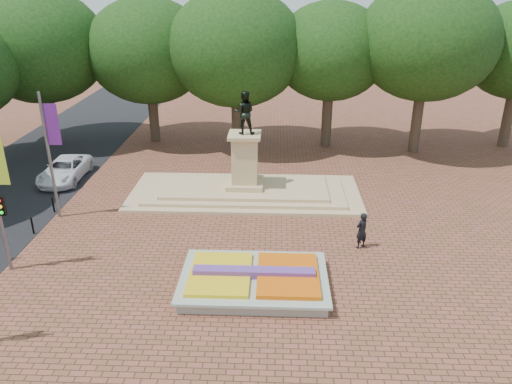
{
  "coord_description": "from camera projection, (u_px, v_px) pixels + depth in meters",
  "views": [
    {
      "loc": [
        1.85,
        -20.14,
        12.25
      ],
      "look_at": [
        0.87,
        3.3,
        2.2
      ],
      "focal_mm": 35.0,
      "sensor_mm": 36.0,
      "label": 1
    }
  ],
  "objects": [
    {
      "name": "monument",
      "position": [
        245.0,
        181.0,
        30.39
      ],
      "size": [
        14.0,
        6.0,
        6.4
      ],
      "color": "tan",
      "rests_on": "ground"
    },
    {
      "name": "pedestrian",
      "position": [
        362.0,
        230.0,
        24.35
      ],
      "size": [
        0.82,
        0.76,
        1.88
      ],
      "primitive_type": "imported",
      "rotation": [
        0.0,
        0.0,
        3.75
      ],
      "color": "black",
      "rests_on": "ground"
    },
    {
      "name": "tree_row_back",
      "position": [
        284.0,
        60.0,
        37.2
      ],
      "size": [
        44.8,
        8.8,
        10.43
      ],
      "color": "#38291E",
      "rests_on": "ground"
    },
    {
      "name": "van",
      "position": [
        65.0,
        170.0,
        32.74
      ],
      "size": [
        2.41,
        5.08,
        1.4
      ],
      "primitive_type": "imported",
      "rotation": [
        0.0,
        0.0,
        0.02
      ],
      "color": "silver",
      "rests_on": "ground"
    },
    {
      "name": "flower_bed",
      "position": [
        255.0,
        280.0,
        21.37
      ],
      "size": [
        6.3,
        4.3,
        0.91
      ],
      "color": "gray",
      "rests_on": "ground"
    },
    {
      "name": "ground",
      "position": [
        235.0,
        262.0,
        23.39
      ],
      "size": [
        90.0,
        90.0,
        0.0
      ],
      "primitive_type": "plane",
      "color": "brown",
      "rests_on": "ground"
    }
  ]
}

